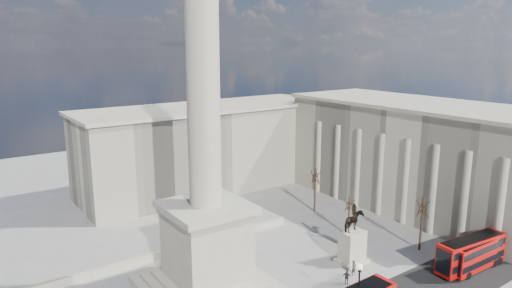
{
  "coord_description": "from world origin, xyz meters",
  "views": [
    {
      "loc": [
        -23.56,
        -37.89,
        28.38
      ],
      "look_at": [
        5.82,
        3.46,
        17.24
      ],
      "focal_mm": 32.0,
      "sensor_mm": 36.0,
      "label": 1
    }
  ],
  "objects_px": {
    "equestrian_statue": "(353,242)",
    "pedestrian_standing": "(440,257)",
    "pedestrian_walking": "(354,268)",
    "nelsons_column": "(206,186)",
    "pedestrian_crossing": "(347,277)",
    "red_bus_d": "(471,253)",
    "red_bus_c": "(477,254)"
  },
  "relations": [
    {
      "from": "equestrian_statue",
      "to": "pedestrian_standing",
      "type": "height_order",
      "value": "equestrian_statue"
    },
    {
      "from": "equestrian_statue",
      "to": "pedestrian_walking",
      "type": "height_order",
      "value": "equestrian_statue"
    },
    {
      "from": "pedestrian_standing",
      "to": "pedestrian_crossing",
      "type": "bearing_deg",
      "value": -29.88
    },
    {
      "from": "red_bus_d",
      "to": "pedestrian_walking",
      "type": "height_order",
      "value": "red_bus_d"
    },
    {
      "from": "nelsons_column",
      "to": "red_bus_d",
      "type": "relative_size",
      "value": 4.59
    },
    {
      "from": "red_bus_c",
      "to": "equestrian_statue",
      "type": "distance_m",
      "value": 15.75
    },
    {
      "from": "pedestrian_standing",
      "to": "equestrian_statue",
      "type": "bearing_deg",
      "value": -52.78
    },
    {
      "from": "red_bus_d",
      "to": "equestrian_statue",
      "type": "xyz_separation_m",
      "value": [
        -10.99,
        10.16,
        0.61
      ]
    },
    {
      "from": "red_bus_d",
      "to": "pedestrian_standing",
      "type": "height_order",
      "value": "red_bus_d"
    },
    {
      "from": "red_bus_d",
      "to": "pedestrian_walking",
      "type": "xyz_separation_m",
      "value": [
        -13.36,
        7.64,
        -1.3
      ]
    },
    {
      "from": "equestrian_statue",
      "to": "pedestrian_walking",
      "type": "xyz_separation_m",
      "value": [
        -2.37,
        -2.52,
        -1.91
      ]
    },
    {
      "from": "nelsons_column",
      "to": "red_bus_c",
      "type": "height_order",
      "value": "nelsons_column"
    },
    {
      "from": "equestrian_statue",
      "to": "pedestrian_walking",
      "type": "distance_m",
      "value": 3.95
    },
    {
      "from": "red_bus_d",
      "to": "equestrian_statue",
      "type": "bearing_deg",
      "value": 142.97
    },
    {
      "from": "red_bus_c",
      "to": "pedestrian_crossing",
      "type": "relative_size",
      "value": 5.33
    },
    {
      "from": "equestrian_statue",
      "to": "pedestrian_standing",
      "type": "distance_m",
      "value": 11.86
    },
    {
      "from": "pedestrian_walking",
      "to": "red_bus_d",
      "type": "bearing_deg",
      "value": -32.57
    },
    {
      "from": "nelsons_column",
      "to": "red_bus_c",
      "type": "distance_m",
      "value": 36.08
    },
    {
      "from": "red_bus_d",
      "to": "pedestrian_crossing",
      "type": "relative_size",
      "value": 5.92
    },
    {
      "from": "equestrian_statue",
      "to": "pedestrian_crossing",
      "type": "bearing_deg",
      "value": -142.68
    },
    {
      "from": "pedestrian_crossing",
      "to": "pedestrian_walking",
      "type": "bearing_deg",
      "value": -100.4
    },
    {
      "from": "nelsons_column",
      "to": "equestrian_statue",
      "type": "height_order",
      "value": "nelsons_column"
    },
    {
      "from": "red_bus_d",
      "to": "pedestrian_standing",
      "type": "xyz_separation_m",
      "value": [
        -1.48,
        3.39,
        -1.5
      ]
    },
    {
      "from": "pedestrian_crossing",
      "to": "pedestrian_standing",
      "type": "bearing_deg",
      "value": -137.58
    },
    {
      "from": "red_bus_c",
      "to": "pedestrian_walking",
      "type": "bearing_deg",
      "value": 152.06
    },
    {
      "from": "red_bus_c",
      "to": "pedestrian_standing",
      "type": "relative_size",
      "value": 6.33
    },
    {
      "from": "red_bus_d",
      "to": "equestrian_statue",
      "type": "height_order",
      "value": "equestrian_statue"
    },
    {
      "from": "pedestrian_walking",
      "to": "pedestrian_standing",
      "type": "distance_m",
      "value": 12.62
    },
    {
      "from": "equestrian_statue",
      "to": "pedestrian_standing",
      "type": "bearing_deg",
      "value": -35.46
    },
    {
      "from": "nelsons_column",
      "to": "red_bus_d",
      "type": "height_order",
      "value": "nelsons_column"
    },
    {
      "from": "red_bus_c",
      "to": "red_bus_d",
      "type": "bearing_deg",
      "value": 150.73
    },
    {
      "from": "red_bus_c",
      "to": "equestrian_statue",
      "type": "xyz_separation_m",
      "value": [
        -11.65,
        10.56,
        0.81
      ]
    }
  ]
}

